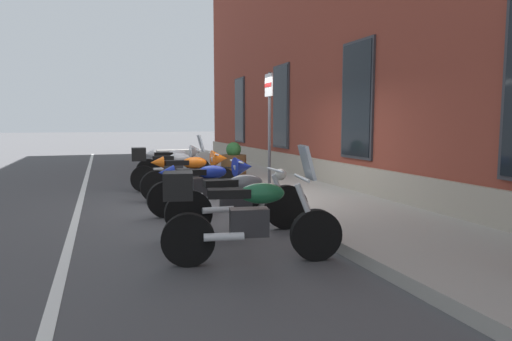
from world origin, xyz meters
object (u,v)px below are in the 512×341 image
at_px(motorcycle_green_touring, 243,215).
at_px(barrel_planter, 234,163).
at_px(motorcycle_orange_sport, 194,173).
at_px(motorcycle_grey_naked, 240,201).
at_px(motorcycle_blue_sport, 212,183).
at_px(motorcycle_white_sport, 176,162).
at_px(motorcycle_silver_touring, 170,168).
at_px(parking_sign, 269,117).

height_order(motorcycle_green_touring, barrel_planter, motorcycle_green_touring).
bearing_deg(motorcycle_green_touring, motorcycle_orange_sport, 176.20).
bearing_deg(motorcycle_grey_naked, motorcycle_blue_sport, -177.12).
bearing_deg(motorcycle_orange_sport, barrel_planter, 145.44).
distance_m(motorcycle_orange_sport, barrel_planter, 2.65).
relative_size(motorcycle_white_sport, motorcycle_blue_sport, 0.96).
xyz_separation_m(motorcycle_white_sport, motorcycle_grey_naked, (6.10, -0.02, -0.07)).
relative_size(motorcycle_blue_sport, motorcycle_grey_naked, 0.97).
height_order(motorcycle_white_sport, motorcycle_silver_touring, motorcycle_silver_touring).
bearing_deg(parking_sign, motorcycle_grey_naked, -30.36).
height_order(motorcycle_orange_sport, motorcycle_grey_naked, motorcycle_orange_sport).
xyz_separation_m(parking_sign, barrel_planter, (-3.09, 0.15, -1.20)).
bearing_deg(motorcycle_orange_sport, motorcycle_white_sport, 177.66).
bearing_deg(motorcycle_blue_sport, motorcycle_green_touring, -6.31).
xyz_separation_m(motorcycle_silver_touring, motorcycle_orange_sport, (1.41, 0.28, 0.01)).
height_order(motorcycle_blue_sport, parking_sign, parking_sign).
bearing_deg(motorcycle_orange_sport, motorcycle_blue_sport, 1.04).
height_order(motorcycle_grey_naked, parking_sign, parking_sign).
distance_m(motorcycle_silver_touring, barrel_planter, 1.94).
xyz_separation_m(motorcycle_white_sport, motorcycle_silver_touring, (1.66, -0.40, 0.00)).
distance_m(motorcycle_grey_naked, parking_sign, 2.76).
bearing_deg(motorcycle_green_touring, barrel_planter, 164.82).
height_order(motorcycle_white_sport, parking_sign, parking_sign).
bearing_deg(parking_sign, motorcycle_blue_sport, -64.90).
relative_size(motorcycle_white_sport, barrel_planter, 2.13).
distance_m(motorcycle_green_touring, parking_sign, 4.07).
distance_m(motorcycle_blue_sport, barrel_planter, 3.99).
height_order(motorcycle_grey_naked, barrel_planter, barrel_planter).
distance_m(motorcycle_white_sport, parking_sign, 4.33).
distance_m(motorcycle_orange_sport, parking_sign, 2.00).
bearing_deg(barrel_planter, motorcycle_green_touring, -15.18).
bearing_deg(motorcycle_blue_sport, motorcycle_white_sport, 178.78).
bearing_deg(motorcycle_white_sport, motorcycle_blue_sport, -1.22).
bearing_deg(parking_sign, motorcycle_white_sport, -162.92).
height_order(motorcycle_orange_sport, motorcycle_blue_sport, motorcycle_orange_sport).
bearing_deg(parking_sign, motorcycle_silver_touring, -144.97).
relative_size(motorcycle_white_sport, motorcycle_grey_naked, 0.93).
bearing_deg(motorcycle_silver_touring, motorcycle_orange_sport, 11.13).
relative_size(motorcycle_white_sport, motorcycle_orange_sport, 0.99).
xyz_separation_m(motorcycle_grey_naked, parking_sign, (-2.12, 1.24, 1.26)).
xyz_separation_m(motorcycle_silver_touring, motorcycle_grey_naked, (4.44, 0.38, -0.08)).
distance_m(motorcycle_orange_sport, motorcycle_blue_sport, 1.53).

